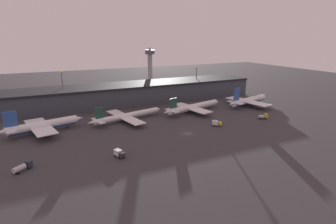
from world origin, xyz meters
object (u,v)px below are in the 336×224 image
at_px(airplane_3, 249,101).
at_px(service_vehicle_3, 23,167).
at_px(airplane_1, 127,116).
at_px(service_vehicle_0, 263,116).
at_px(airplane_2, 193,107).
at_px(control_tower, 150,64).
at_px(service_vehicle_1, 217,123).
at_px(service_vehicle_2, 119,153).
at_px(airplane_0, 43,126).

bearing_deg(airplane_3, service_vehicle_3, -177.59).
distance_m(airplane_1, service_vehicle_0, 81.41).
bearing_deg(airplane_2, service_vehicle_0, -58.58).
height_order(airplane_1, control_tower, control_tower).
relative_size(service_vehicle_1, control_tower, 0.14).
xyz_separation_m(airplane_2, service_vehicle_2, (-61.22, -45.44, -1.68)).
bearing_deg(airplane_2, airplane_0, 167.17).
xyz_separation_m(service_vehicle_0, service_vehicle_3, (-127.06, -11.28, -0.01)).
xyz_separation_m(service_vehicle_0, control_tower, (-23.83, 126.63, 20.91)).
relative_size(airplane_0, airplane_2, 0.86).
relative_size(airplane_0, service_vehicle_1, 7.73).
relative_size(airplane_0, service_vehicle_0, 7.69).
height_order(airplane_2, service_vehicle_2, airplane_2).
bearing_deg(control_tower, airplane_0, -134.84).
xyz_separation_m(airplane_0, airplane_3, (133.91, -0.97, -0.08)).
distance_m(service_vehicle_0, service_vehicle_2, 93.06).
relative_size(airplane_3, service_vehicle_0, 7.95).
distance_m(service_vehicle_1, control_tower, 127.45).
relative_size(airplane_1, service_vehicle_2, 8.48).
distance_m(airplane_0, airplane_1, 44.96).
xyz_separation_m(airplane_3, service_vehicle_1, (-46.59, -27.57, -2.09)).
bearing_deg(airplane_2, control_tower, 72.43).
bearing_deg(airplane_3, control_tower, 97.53).
height_order(airplane_3, control_tower, control_tower).
bearing_deg(airplane_1, airplane_2, -13.88).
distance_m(service_vehicle_2, control_tower, 158.21).
xyz_separation_m(airplane_0, airplane_1, (44.93, 1.33, -0.95)).
distance_m(airplane_2, airplane_3, 44.47).
xyz_separation_m(airplane_2, service_vehicle_0, (30.68, -30.78, -1.71)).
relative_size(airplane_0, service_vehicle_2, 7.44).
xyz_separation_m(service_vehicle_0, service_vehicle_2, (-91.90, -14.66, 0.03)).
relative_size(airplane_0, airplane_1, 0.88).
bearing_deg(airplane_3, airplane_0, 166.10).
relative_size(service_vehicle_0, service_vehicle_2, 0.97).
bearing_deg(airplane_3, airplane_2, 163.95).
distance_m(airplane_1, service_vehicle_2, 48.71).
bearing_deg(service_vehicle_3, service_vehicle_2, -45.72).
bearing_deg(airplane_2, service_vehicle_1, -107.67).
relative_size(airplane_0, control_tower, 1.09).
bearing_deg(service_vehicle_2, service_vehicle_3, -114.97).
height_order(airplane_2, control_tower, control_tower).
bearing_deg(service_vehicle_1, service_vehicle_2, -126.85).
bearing_deg(service_vehicle_1, airplane_3, 68.71).
height_order(airplane_2, service_vehicle_1, airplane_2).
height_order(service_vehicle_1, service_vehicle_3, service_vehicle_1).
height_order(airplane_3, service_vehicle_1, airplane_3).
bearing_deg(airplane_1, service_vehicle_1, -48.65).
bearing_deg(service_vehicle_0, service_vehicle_2, -148.66).
relative_size(airplane_3, service_vehicle_3, 6.35).
relative_size(service_vehicle_0, service_vehicle_3, 0.80).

